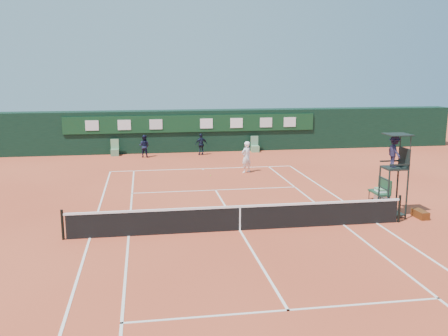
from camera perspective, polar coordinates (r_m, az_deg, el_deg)
The scene contains 14 objects.
ground at distance 18.90m, azimuth 1.82°, elevation -7.14°, with size 90.00×90.00×0.00m, color #C94E2F.
court_lines at distance 18.90m, azimuth 1.82°, elevation -7.12°, with size 11.05×23.85×0.01m.
tennis_net at distance 18.75m, azimuth 1.83°, elevation -5.67°, with size 12.90×0.10×1.10m.
back_wall at distance 36.77m, azimuth -3.74°, elevation 4.30°, with size 40.00×1.65×3.00m.
linesman_chair_left at distance 35.60m, azimuth -12.37°, elevation 1.89°, with size 0.55×0.50×1.15m.
linesman_chair_right at distance 36.41m, azimuth 3.55°, elevation 2.34°, with size 0.55×0.50×1.15m.
umpire_chair at distance 21.17m, azimuth 18.94°, elevation 1.11°, with size 0.96×0.95×3.42m.
player_bench at distance 23.74m, azimuth 17.58°, elevation -2.34°, with size 0.56×1.20×1.10m.
tennis_bag at distance 21.90m, azimuth 21.51°, elevation -4.92°, with size 0.36×0.83×0.31m, color black.
cooler at distance 23.83m, azimuth 17.64°, elevation -2.96°, with size 0.57×0.57×0.65m.
tennis_ball at distance 28.23m, azimuth -1.54°, elevation -0.85°, with size 0.07×0.07×0.07m, color #C6EB36.
player at distance 29.06m, azimuth 2.57°, elevation 1.27°, with size 0.67×0.44×1.84m, color white.
ball_kid_left at distance 34.54m, azimuth -9.10°, elevation 2.48°, with size 0.74×0.58×1.53m, color black.
ball_kid_right at distance 35.05m, azimuth -2.62°, elevation 2.72°, with size 0.89×0.37×1.51m, color black.
Camera 1 is at (-3.44, -17.60, 5.98)m, focal length 40.00 mm.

